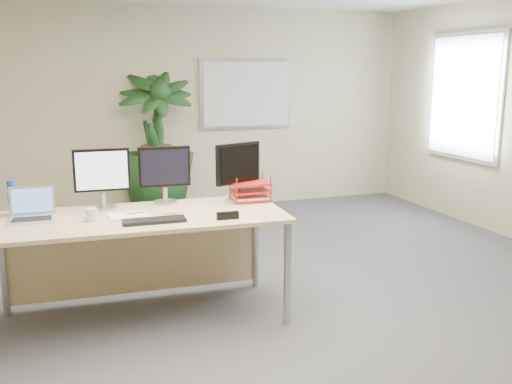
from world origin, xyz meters
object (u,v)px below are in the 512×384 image
object	(u,v)px
desk	(139,234)
laptop	(32,211)
monitor_right	(165,171)
floor_plant	(157,160)
monitor_left	(102,175)

from	to	relation	value
desk	laptop	bearing A→B (deg)	177.21
desk	monitor_right	size ratio (longest dim) A/B	4.73
laptop	floor_plant	bearing A→B (deg)	64.59
floor_plant	monitor_right	size ratio (longest dim) A/B	3.28
monitor_right	laptop	world-z (taller)	monitor_right
desk	monitor_left	size ratio (longest dim) A/B	4.64
floor_plant	monitor_left	xyz separation A→B (m)	(-0.89, -2.81, 0.34)
monitor_left	laptop	world-z (taller)	monitor_left
floor_plant	laptop	distance (m)	3.26
desk	monitor_right	world-z (taller)	monitor_right
floor_plant	laptop	bearing A→B (deg)	-115.41
monitor_left	monitor_right	size ratio (longest dim) A/B	1.02
desk	monitor_right	xyz separation A→B (m)	(0.25, 0.21, 0.44)
monitor_right	laptop	size ratio (longest dim) A/B	1.41
monitor_right	laptop	bearing A→B (deg)	-170.06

